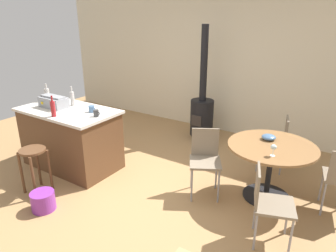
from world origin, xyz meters
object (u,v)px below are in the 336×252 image
object	(u,v)px
toolbox	(54,102)
bottle_1	(47,94)
cup_1	(96,113)
folding_chair_far	(268,200)
bottle_2	(53,109)
folding_chair_near	(205,157)
wooden_stool	(34,161)
plastic_bucket	(43,201)
kitchen_island	(71,138)
wood_stove	(202,111)
serving_bowl	(269,137)
dining_table	(271,158)
bottle_0	(72,98)
folding_chair_right	(277,139)
wine_glass	(274,148)
cup_0	(92,109)

from	to	relation	value
toolbox	bottle_1	xyz separation A→B (m)	(-0.39, 0.17, 0.02)
cup_1	toolbox	bearing A→B (deg)	-177.48
folding_chair_far	bottle_2	distance (m)	3.03
folding_chair_near	cup_1	size ratio (longest dim) A/B	7.96
wooden_stool	plastic_bucket	world-z (taller)	wooden_stool
toolbox	cup_1	xyz separation A→B (m)	(0.87, 0.04, -0.04)
kitchen_island	bottle_2	world-z (taller)	bottle_2
toolbox	bottle_2	bearing A→B (deg)	-38.16
wood_stove	plastic_bucket	xyz separation A→B (m)	(-0.55, -3.18, -0.41)
bottle_1	serving_bowl	world-z (taller)	bottle_1
dining_table	wood_stove	size ratio (longest dim) A/B	0.52
serving_bowl	plastic_bucket	size ratio (longest dim) A/B	0.62
toolbox	serving_bowl	bearing A→B (deg)	17.78
dining_table	plastic_bucket	xyz separation A→B (m)	(-2.24, -1.79, -0.46)
bottle_0	serving_bowl	bearing A→B (deg)	14.59
dining_table	bottle_0	xyz separation A→B (m)	(-2.96, -0.59, 0.48)
wood_stove	toolbox	size ratio (longest dim) A/B	4.78
folding_chair_near	bottle_2	distance (m)	2.20
toolbox	folding_chair_right	bearing A→B (deg)	28.94
folding_chair_right	cup_1	world-z (taller)	cup_1
plastic_bucket	wine_glass	bearing A→B (deg)	32.64
kitchen_island	cup_0	size ratio (longest dim) A/B	12.63
toolbox	wood_stove	bearing A→B (deg)	56.93
kitchen_island	folding_chair_right	size ratio (longest dim) A/B	1.79
dining_table	wooden_stool	bearing A→B (deg)	-149.35
cup_1	kitchen_island	bearing A→B (deg)	-179.50
bottle_0	kitchen_island	bearing A→B (deg)	-63.16
cup_1	folding_chair_near	bearing A→B (deg)	15.99
dining_table	cup_0	world-z (taller)	cup_0
cup_0	cup_1	bearing A→B (deg)	-27.82
kitchen_island	bottle_1	distance (m)	0.88
bottle_1	wine_glass	distance (m)	3.62
kitchen_island	toolbox	bearing A→B (deg)	-172.83
dining_table	folding_chair_near	size ratio (longest dim) A/B	1.25
wine_glass	cup_0	bearing A→B (deg)	-171.74
wooden_stool	bottle_1	size ratio (longest dim) A/B	2.21
bottle_0	bottle_1	distance (m)	0.55
kitchen_island	toolbox	distance (m)	0.61
wooden_stool	dining_table	xyz separation A→B (m)	(2.66, 1.57, 0.11)
cup_0	cup_1	size ratio (longest dim) A/B	1.09
kitchen_island	plastic_bucket	world-z (taller)	kitchen_island
serving_bowl	cup_0	bearing A→B (deg)	-160.71
wooden_stool	wood_stove	distance (m)	3.11
folding_chair_near	bottle_1	world-z (taller)	bottle_1
serving_bowl	plastic_bucket	xyz separation A→B (m)	(-2.15, -1.95, -0.67)
kitchen_island	folding_chair_right	bearing A→B (deg)	30.71
kitchen_island	wooden_stool	xyz separation A→B (m)	(0.21, -0.79, -0.00)
kitchen_island	wooden_stool	bearing A→B (deg)	-75.41
cup_0	plastic_bucket	bearing A→B (deg)	-79.14
wood_stove	serving_bowl	distance (m)	2.03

